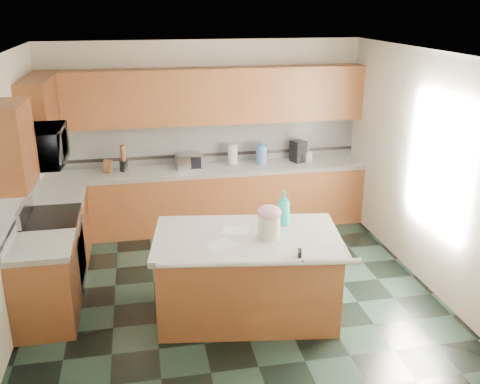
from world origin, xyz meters
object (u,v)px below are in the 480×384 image
object	(u,v)px
treat_jar	(269,227)
soap_bottle_island	(284,208)
knife_block	(108,166)
toaster_oven	(189,161)
coffee_maker	(298,151)
island_base	(247,278)
island_top	(247,238)

from	to	relation	value
treat_jar	soap_bottle_island	bearing A→B (deg)	32.72
knife_block	toaster_oven	bearing A→B (deg)	19.11
treat_jar	toaster_oven	size ratio (longest dim) A/B	0.65
knife_block	toaster_oven	xyz separation A→B (m)	(1.14, 0.00, 0.01)
soap_bottle_island	coffee_maker	distance (m)	2.44
soap_bottle_island	knife_block	distance (m)	2.98
island_base	soap_bottle_island	bearing A→B (deg)	34.16
island_base	coffee_maker	world-z (taller)	coffee_maker
island_base	toaster_oven	xyz separation A→B (m)	(-0.35, 2.48, 0.60)
island_base	knife_block	bearing A→B (deg)	129.26
treat_jar	soap_bottle_island	distance (m)	0.40
treat_jar	coffee_maker	xyz separation A→B (m)	(1.09, 2.60, 0.04)
knife_block	island_base	bearing A→B (deg)	-39.84
island_top	treat_jar	distance (m)	0.27
island_base	island_top	size ratio (longest dim) A/B	0.95
toaster_oven	coffee_maker	world-z (taller)	coffee_maker
island_top	treat_jar	bearing A→B (deg)	-16.12
island_top	coffee_maker	distance (m)	2.83
knife_block	coffee_maker	xyz separation A→B (m)	(2.79, 0.03, 0.07)
island_base	knife_block	world-z (taller)	knife_block
island_base	toaster_oven	size ratio (longest dim) A/B	4.94
coffee_maker	knife_block	bearing A→B (deg)	161.60
knife_block	treat_jar	bearing A→B (deg)	-37.44
knife_block	island_top	bearing A→B (deg)	-39.84
island_top	island_base	bearing A→B (deg)	8.21
treat_jar	toaster_oven	world-z (taller)	treat_jar
treat_jar	island_top	bearing A→B (deg)	136.02
toaster_oven	coffee_maker	size ratio (longest dim) A/B	1.15
coffee_maker	island_top	bearing A→B (deg)	-136.39
treat_jar	soap_bottle_island	xyz separation A→B (m)	(0.24, 0.31, 0.07)
toaster_oven	coffee_maker	bearing A→B (deg)	-4.80
island_top	soap_bottle_island	bearing A→B (deg)	34.16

